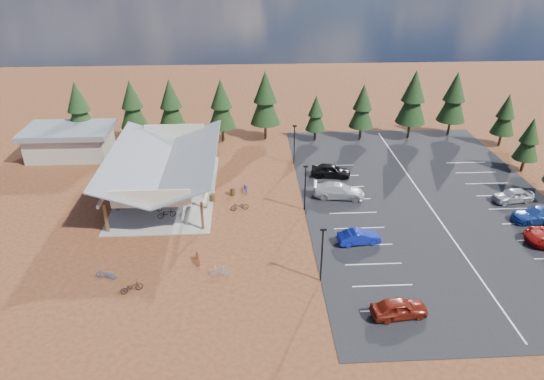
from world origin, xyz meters
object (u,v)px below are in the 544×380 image
object	(u,v)px
lamp_post_0	(322,251)
bike_6	(174,186)
outbuilding	(70,141)
bike_7	(188,170)
bike_pavilion	(164,161)
bike_1	(145,191)
bike_10	(106,274)
lamp_post_1	(305,185)
bike_2	(161,182)
bike_11	(198,257)
trash_bin_0	(212,198)
bike_3	(160,161)
trash_bin_1	(233,191)
car_8	(513,195)
car_3	(339,191)
bike_12	(131,287)
bike_14	(246,188)
car_4	(331,170)
car_1	(359,237)
bike_4	(167,213)
bike_16	(240,206)
car_0	(399,308)
bike_13	(220,271)
lamp_post_2	(294,142)
bike_5	(172,201)
car_7	(538,215)

from	to	relation	value
lamp_post_0	bike_6	xyz separation A→B (m)	(-14.28, 17.24, -2.45)
outbuilding	bike_7	size ratio (longest dim) A/B	5.91
bike_pavilion	bike_1	distance (m)	4.13
bike_pavilion	bike_10	world-z (taller)	bike_pavilion
lamp_post_1	bike_2	bearing A→B (deg)	158.21
outbuilding	bike_11	xyz separation A→B (m)	(18.56, -24.85, -1.52)
bike_pavilion	trash_bin_0	size ratio (longest dim) A/B	21.56
bike_3	trash_bin_1	bearing A→B (deg)	-124.77
bike_pavilion	car_8	xyz separation A→B (m)	(37.76, -4.45, -3.04)
bike_11	car_3	distance (m)	18.45
bike_3	bike_6	distance (m)	7.45
bike_11	bike_12	distance (m)	6.30
bike_pavilion	bike_14	size ratio (longest dim) A/B	10.53
outbuilding	car_4	size ratio (longest dim) A/B	2.36
bike_14	car_3	size ratio (longest dim) A/B	0.33
bike_pavilion	car_1	xyz separation A→B (m)	(19.38, -11.63, -3.12)
car_4	bike_6	bearing A→B (deg)	108.16
bike_4	bike_16	world-z (taller)	bike_4
trash_bin_1	car_8	size ratio (longest dim) A/B	0.21
bike_12	car_0	bearing A→B (deg)	-125.63
lamp_post_0	bike_11	xyz separation A→B (m)	(-10.44, 3.15, -2.46)
outbuilding	bike_7	bearing A→B (deg)	-23.41
bike_pavilion	bike_7	size ratio (longest dim) A/B	10.43
bike_pavilion	bike_16	size ratio (longest dim) A/B	10.11
bike_7	bike_16	size ratio (longest dim) A/B	0.97
bike_13	lamp_post_2	bearing A→B (deg)	162.18
lamp_post_1	car_4	size ratio (longest dim) A/B	1.10
lamp_post_0	bike_12	bearing A→B (deg)	-177.53
trash_bin_1	bike_1	bearing A→B (deg)	176.84
bike_6	car_0	bearing A→B (deg)	-147.83
bike_16	car_4	size ratio (longest dim) A/B	0.41
bike_7	outbuilding	bearing A→B (deg)	77.65
lamp_post_0	car_1	distance (m)	7.29
car_0	bike_5	bearing A→B (deg)	40.13
trash_bin_1	bike_5	xyz separation A→B (m)	(-6.52, -1.98, 0.09)
car_8	bike_14	bearing A→B (deg)	-104.54
trash_bin_1	bike_12	xyz separation A→B (m)	(-7.85, -16.38, 0.03)
car_7	lamp_post_0	bearing A→B (deg)	-70.96
bike_1	bike_16	xyz separation A→B (m)	(10.59, -4.04, -0.06)
lamp_post_0	car_0	xyz separation A→B (m)	(5.27, -4.60, -2.20)
bike_2	bike_10	bearing A→B (deg)	-178.42
lamp_post_2	bike_14	xyz separation A→B (m)	(-6.18, -7.52, -2.49)
trash_bin_0	car_3	xyz separation A→B (m)	(13.89, 0.17, 0.41)
bike_pavilion	bike_12	size ratio (longest dim) A/B	10.60
car_8	bike_4	bearing A→B (deg)	-94.35
lamp_post_0	bike_3	bearing A→B (deg)	124.95
outbuilding	trash_bin_0	bearing A→B (deg)	-35.38
bike_7	car_8	xyz separation A→B (m)	(35.87, -8.57, 0.12)
trash_bin_1	bike_6	bearing A→B (deg)	167.13
outbuilding	car_1	world-z (taller)	outbuilding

